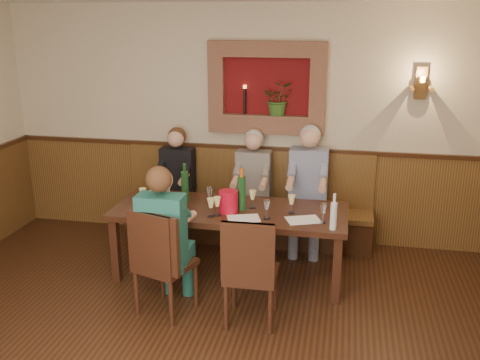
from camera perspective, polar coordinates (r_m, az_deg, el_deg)
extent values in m
cube|color=#C0B191|center=(6.42, 1.05, 5.89)|extent=(6.00, 0.04, 2.80)
cube|color=#4E3116|center=(6.62, 0.98, -1.38)|extent=(6.00, 0.04, 1.10)
cube|color=#381E0F|center=(6.46, 1.00, 3.46)|extent=(6.02, 0.06, 0.05)
cube|color=#5E0D0F|center=(6.30, 2.86, 9.81)|extent=(1.00, 0.02, 0.70)
cube|color=brown|center=(6.21, 2.86, 13.78)|extent=(1.36, 0.12, 0.18)
cube|color=brown|center=(6.33, 2.74, 5.80)|extent=(1.36, 0.12, 0.18)
cube|color=brown|center=(6.37, -2.53, 9.89)|extent=(0.18, 0.12, 0.70)
cube|color=brown|center=(6.20, 8.28, 9.53)|extent=(0.18, 0.12, 0.70)
cube|color=brown|center=(6.30, 2.76, 6.78)|extent=(1.00, 0.14, 0.04)
imported|color=#315C1F|center=(6.25, 4.16, 8.66)|extent=(0.35, 0.30, 0.39)
cylinder|color=black|center=(6.32, 0.51, 8.38)|extent=(0.03, 0.03, 0.30)
cylinder|color=#FFBF59|center=(6.29, 0.52, 9.91)|extent=(0.04, 0.04, 0.04)
cube|color=#4E3116|center=(6.23, 18.71, 9.79)|extent=(0.12, 0.08, 0.35)
cylinder|color=#4E3116|center=(6.16, 17.81, 9.32)|extent=(0.05, 0.18, 0.05)
cylinder|color=#4E3116|center=(6.18, 19.67, 9.18)|extent=(0.05, 0.18, 0.05)
cylinder|color=#FFBF59|center=(6.10, 18.90, 10.10)|extent=(0.06, 0.06, 0.06)
cube|color=black|center=(5.52, -1.12, -3.37)|extent=(2.40, 0.90, 0.06)
cube|color=black|center=(5.67, -13.14, -7.34)|extent=(0.08, 0.08, 0.69)
cube|color=black|center=(5.21, 10.29, -9.43)|extent=(0.08, 0.08, 0.69)
cube|color=black|center=(6.30, -10.41, -4.65)|extent=(0.08, 0.08, 0.69)
cube|color=black|center=(5.89, 10.47, -6.24)|extent=(0.08, 0.08, 0.69)
cube|color=#381E0F|center=(6.54, 0.62, -4.89)|extent=(3.00, 0.40, 0.40)
cube|color=#4E3116|center=(6.46, 0.62, -3.08)|extent=(3.00, 0.45, 0.06)
cube|color=#4E3116|center=(6.52, 0.94, 0.45)|extent=(3.00, 0.06, 0.66)
cube|color=black|center=(5.12, -7.84, -11.43)|extent=(0.55, 0.55, 0.43)
cube|color=black|center=(5.01, -7.96, -8.97)|extent=(0.57, 0.57, 0.05)
cube|color=black|center=(4.74, -9.61, -6.65)|extent=(0.45, 0.18, 0.54)
cube|color=black|center=(4.93, 1.22, -12.51)|extent=(0.44, 0.44, 0.43)
cube|color=black|center=(4.81, 1.24, -9.99)|extent=(0.46, 0.46, 0.05)
cube|color=black|center=(4.50, 0.86, -7.80)|extent=(0.45, 0.05, 0.54)
cube|color=black|center=(6.60, -6.88, -4.57)|extent=(0.40, 0.42, 0.45)
cube|color=black|center=(6.54, -6.65, 1.16)|extent=(0.40, 0.21, 0.52)
sphere|color=#D8A384|center=(6.41, -6.87, 4.39)|extent=(0.20, 0.20, 0.20)
sphere|color=#4C2D19|center=(6.45, -6.74, 4.65)|extent=(0.22, 0.22, 0.22)
cube|color=#5A5452|center=(6.38, 1.16, -5.22)|extent=(0.41, 0.43, 0.45)
cube|color=#5A5452|center=(6.32, 1.46, 0.77)|extent=(0.41, 0.21, 0.53)
sphere|color=#D8A384|center=(6.18, 1.43, 4.16)|extent=(0.20, 0.20, 0.20)
sphere|color=#B2B2B2|center=(6.22, 1.51, 4.44)|extent=(0.22, 0.22, 0.22)
cube|color=navy|center=(6.30, 6.97, -5.66)|extent=(0.44, 0.46, 0.45)
cube|color=navy|center=(6.24, 7.33, 0.74)|extent=(0.44, 0.23, 0.58)
sphere|color=#D8A384|center=(6.09, 7.45, 4.47)|extent=(0.22, 0.22, 0.22)
sphere|color=#B2B2B2|center=(6.14, 7.49, 4.76)|extent=(0.24, 0.24, 0.24)
cube|color=#184E57|center=(5.21, -7.45, -10.79)|extent=(0.42, 0.44, 0.45)
cube|color=#184E57|center=(4.79, -8.39, -4.73)|extent=(0.42, 0.22, 0.55)
sphere|color=#D8A384|center=(4.69, -8.44, 0.03)|extent=(0.21, 0.21, 0.21)
sphere|color=#4C2D19|center=(4.64, -8.66, 0.09)|extent=(0.23, 0.23, 0.23)
cylinder|color=red|center=(5.38, -1.24, -2.30)|extent=(0.20, 0.20, 0.22)
cylinder|color=#19471E|center=(5.42, 0.17, -1.43)|extent=(0.10, 0.10, 0.35)
cylinder|color=#CD5916|center=(5.36, 0.17, 0.80)|extent=(0.04, 0.04, 0.09)
cylinder|color=#19471E|center=(5.71, -5.89, -0.70)|extent=(0.09, 0.09, 0.33)
cylinder|color=#19471E|center=(5.65, -5.96, 1.31)|extent=(0.04, 0.04, 0.09)
cylinder|color=silver|center=(5.02, 9.95, -3.83)|extent=(0.07, 0.07, 0.26)
cylinder|color=silver|center=(4.96, 10.05, -1.94)|extent=(0.03, 0.03, 0.09)
cube|color=white|center=(5.65, -8.75, -2.71)|extent=(0.34, 0.29, 0.00)
cube|color=white|center=(5.24, 0.38, -4.12)|extent=(0.37, 0.31, 0.00)
cube|color=white|center=(5.24, 6.76, -4.25)|extent=(0.38, 0.33, 0.00)
cube|color=white|center=(5.37, -6.58, -3.72)|extent=(0.35, 0.28, 0.00)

